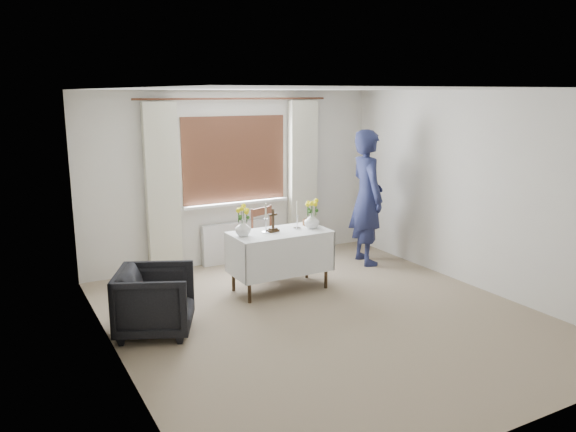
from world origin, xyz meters
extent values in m
plane|color=gray|center=(0.00, 0.00, 0.00)|extent=(5.00, 5.00, 0.00)
cube|color=white|center=(-0.02, 1.04, 0.38)|extent=(1.24, 0.64, 0.76)
imported|color=black|center=(-1.78, 0.50, 0.35)|extent=(1.01, 1.00, 0.70)
imported|color=navy|center=(1.64, 1.48, 0.98)|extent=(0.60, 0.80, 1.96)
cube|color=silver|center=(0.00, 2.42, 0.30)|extent=(1.10, 0.10, 0.60)
imported|color=white|center=(-0.51, 1.07, 0.86)|extent=(0.25, 0.25, 0.20)
imported|color=white|center=(0.42, 1.00, 0.86)|extent=(0.25, 0.25, 0.20)
cylinder|color=brown|center=(0.49, 1.17, 0.80)|extent=(0.20, 0.20, 0.07)
camera|label=1|loc=(-3.21, -4.98, 2.47)|focal=35.00mm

